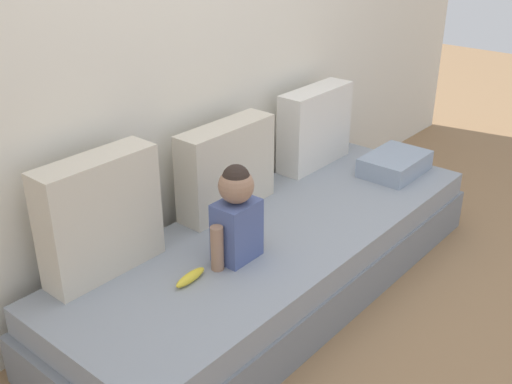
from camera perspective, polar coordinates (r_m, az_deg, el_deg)
The scene contains 9 objects.
ground_plane at distance 3.14m, azimuth 1.94°, elevation -9.00°, with size 12.00×12.00×0.00m, color #93704C.
back_wall at distance 3.03m, azimuth -6.28°, elevation 12.85°, with size 5.65×0.10×2.24m, color silver.
couch at distance 3.04m, azimuth 1.99°, elevation -6.29°, with size 2.45×0.86×0.35m.
throw_pillow_left at distance 2.58m, azimuth -14.31°, elevation -2.19°, with size 0.52×0.16×0.52m, color beige.
throw_pillow_center at distance 3.05m, azimuth -2.78°, elevation 2.30°, with size 0.56×0.16×0.45m, color beige.
throw_pillow_right at distance 3.60m, azimuth 5.51°, elevation 6.06°, with size 0.52×0.16×0.46m, color silver.
toddler at distance 2.61m, azimuth -1.82°, elevation -2.03°, with size 0.31×0.15×0.44m.
banana at distance 2.56m, azimuth -6.14°, elevation -7.91°, with size 0.17×0.04×0.04m, color yellow.
folded_blanket at distance 3.60m, azimuth 12.81°, elevation 2.58°, with size 0.40×0.28×0.11m, color #8E9EB2.
Camera 1 is at (-2.04, -1.58, 1.79)m, focal length 42.91 mm.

